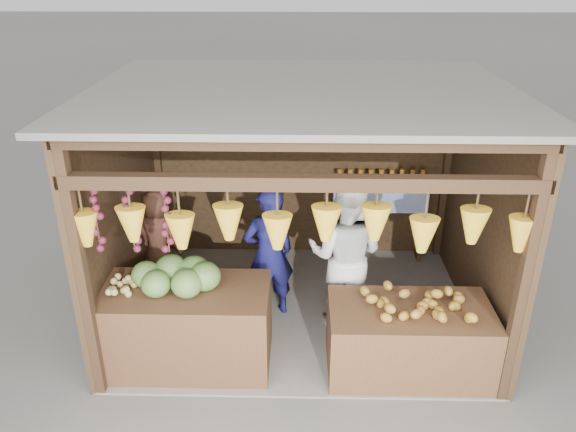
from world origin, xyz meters
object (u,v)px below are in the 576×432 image
object	(u,v)px
counter_left	(186,327)
woman_standing	(345,255)
counter_right	(408,340)
man_standing	(269,254)
vendor_seated	(158,236)

from	to	relation	value
counter_left	woman_standing	xyz separation A→B (m)	(1.64, 0.71, 0.45)
counter_right	man_standing	size ratio (longest dim) A/B	0.99
counter_right	woman_standing	world-z (taller)	woman_standing
counter_left	woman_standing	world-z (taller)	woman_standing
man_standing	woman_standing	bearing A→B (deg)	145.81
counter_left	woman_standing	distance (m)	1.85
vendor_seated	woman_standing	bearing A→B (deg)	-164.14
counter_left	man_standing	size ratio (longest dim) A/B	1.05
woman_standing	counter_left	bearing A→B (deg)	40.08
counter_left	counter_right	distance (m)	2.25
man_standing	vendor_seated	bearing A→B (deg)	-34.95
counter_right	man_standing	world-z (taller)	man_standing
man_standing	vendor_seated	size ratio (longest dim) A/B	1.40
man_standing	woman_standing	distance (m)	0.87
counter_left	counter_right	world-z (taller)	counter_left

